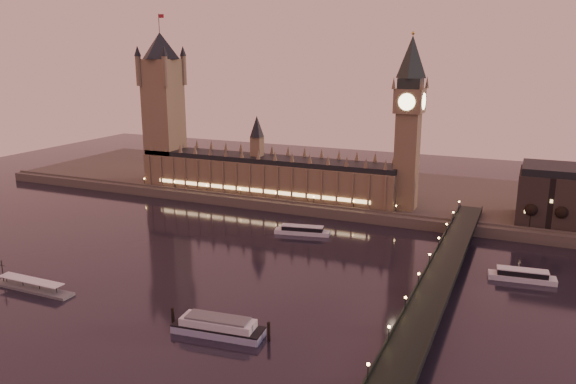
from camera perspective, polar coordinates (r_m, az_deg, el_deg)
name	(u,v)px	position (r m, az deg, el deg)	size (l,w,h in m)	color
ground	(229,273)	(261.19, -6.06, -8.19)	(700.00, 700.00, 0.00)	black
far_embankment	(384,193)	(396.81, 9.68, -0.12)	(560.00, 130.00, 6.00)	#423D35
palace_of_westminster	(265,170)	(375.61, -2.32, 2.20)	(180.00, 26.62, 52.00)	brown
victoria_tower	(163,100)	(410.59, -12.58, 9.10)	(31.68, 31.68, 118.00)	brown
big_ben	(409,113)	(338.76, 12.20, 7.85)	(17.68, 17.68, 104.00)	brown
westminster_bridge	(432,296)	(230.67, 14.42, -10.17)	(13.20, 260.00, 15.30)	black
bare_tree_0	(529,210)	(328.49, 23.25, -1.66)	(6.65, 6.65, 13.53)	black
bare_tree_1	(559,213)	(328.89, 25.83, -1.91)	(6.65, 6.65, 13.53)	black
cruise_boat_a	(302,230)	(312.66, 1.46, -3.92)	(31.41, 12.43, 4.91)	silver
cruise_boat_b	(522,276)	(271.60, 22.69, -7.83)	(28.87, 10.03, 5.22)	silver
moored_barge	(218,327)	(207.67, -7.12, -13.41)	(38.46, 12.93, 7.09)	#939CBB
pontoon_pier	(33,287)	(265.17, -24.51, -8.81)	(40.49, 6.75, 10.80)	#595B5E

